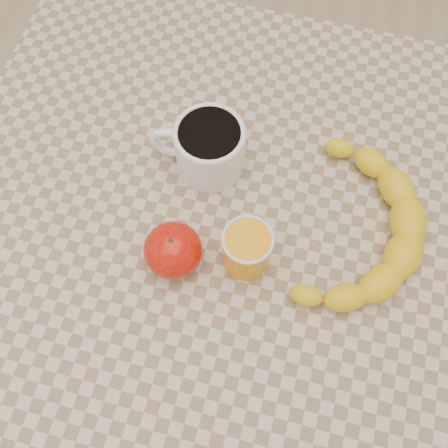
% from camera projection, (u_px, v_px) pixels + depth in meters
% --- Properties ---
extents(ground, '(3.00, 3.00, 0.00)m').
position_uv_depth(ground, '(224.00, 336.00, 1.36)').
color(ground, tan).
rests_on(ground, ground).
extents(table, '(0.80, 0.80, 0.75)m').
position_uv_depth(table, '(224.00, 252.00, 0.75)').
color(table, tan).
rests_on(table, ground).
extents(coffee_mug, '(0.13, 0.10, 0.08)m').
position_uv_depth(coffee_mug, '(208.00, 147.00, 0.67)').
color(coffee_mug, white).
rests_on(coffee_mug, table).
extents(orange_juice_glass, '(0.06, 0.06, 0.07)m').
position_uv_depth(orange_juice_glass, '(247.00, 249.00, 0.61)').
color(orange_juice_glass, orange).
rests_on(orange_juice_glass, table).
extents(apple, '(0.09, 0.09, 0.07)m').
position_uv_depth(apple, '(173.00, 250.00, 0.62)').
color(apple, '#9B0805').
rests_on(apple, table).
extents(banana, '(0.32, 0.37, 0.05)m').
position_uv_depth(banana, '(357.00, 229.00, 0.64)').
color(banana, gold).
rests_on(banana, table).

